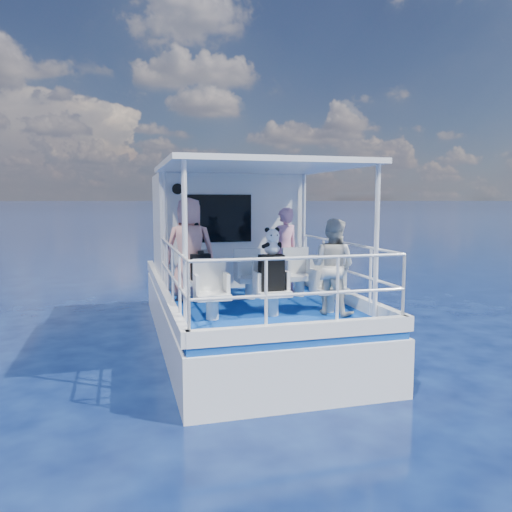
% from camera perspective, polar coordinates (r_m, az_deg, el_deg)
% --- Properties ---
extents(ground, '(2000.00, 2000.00, 0.00)m').
position_cam_1_polar(ground, '(8.70, -0.32, -10.96)').
color(ground, '#071137').
rests_on(ground, ground).
extents(hull, '(3.00, 7.00, 1.60)m').
position_cam_1_polar(hull, '(9.63, -1.88, -9.24)').
color(hull, white).
rests_on(hull, ground).
extents(deck, '(2.90, 6.90, 0.10)m').
position_cam_1_polar(deck, '(9.43, -1.89, -4.26)').
color(deck, navy).
rests_on(deck, hull).
extents(cabin, '(2.85, 2.00, 2.20)m').
position_cam_1_polar(cabin, '(10.55, -3.56, 3.17)').
color(cabin, white).
rests_on(cabin, deck).
extents(canopy, '(3.00, 3.20, 0.08)m').
position_cam_1_polar(canopy, '(8.12, 0.04, 10.24)').
color(canopy, white).
rests_on(canopy, cabin).
extents(canopy_posts, '(2.77, 2.97, 2.20)m').
position_cam_1_polar(canopy_posts, '(8.08, 0.13, 2.17)').
color(canopy_posts, white).
rests_on(canopy_posts, deck).
extents(railings, '(2.84, 3.59, 1.00)m').
position_cam_1_polar(railings, '(7.84, 0.76, -2.38)').
color(railings, white).
rests_on(railings, deck).
extents(seat_port_fwd, '(0.48, 0.46, 0.38)m').
position_cam_1_polar(seat_port_fwd, '(8.45, -6.60, -3.91)').
color(seat_port_fwd, silver).
rests_on(seat_port_fwd, deck).
extents(seat_center_fwd, '(0.48, 0.46, 0.38)m').
position_cam_1_polar(seat_center_fwd, '(8.63, -0.67, -3.65)').
color(seat_center_fwd, silver).
rests_on(seat_center_fwd, deck).
extents(seat_stbd_fwd, '(0.48, 0.46, 0.38)m').
position_cam_1_polar(seat_stbd_fwd, '(8.89, 4.96, -3.37)').
color(seat_stbd_fwd, silver).
rests_on(seat_stbd_fwd, deck).
extents(seat_port_aft, '(0.48, 0.46, 0.38)m').
position_cam_1_polar(seat_port_aft, '(7.19, -5.02, -5.73)').
color(seat_port_aft, silver).
rests_on(seat_port_aft, deck).
extents(seat_center_aft, '(0.48, 0.46, 0.38)m').
position_cam_1_polar(seat_center_aft, '(7.40, 1.88, -5.36)').
color(seat_center_aft, silver).
rests_on(seat_center_aft, deck).
extents(seat_stbd_aft, '(0.48, 0.46, 0.38)m').
position_cam_1_polar(seat_stbd_aft, '(7.71, 8.32, -4.94)').
color(seat_stbd_aft, silver).
rests_on(seat_stbd_aft, deck).
extents(passenger_port_fwd, '(0.76, 0.64, 1.74)m').
position_cam_1_polar(passenger_port_fwd, '(8.52, -7.59, 0.78)').
color(passenger_port_fwd, '#D9958C').
rests_on(passenger_port_fwd, deck).
extents(passenger_stbd_fwd, '(0.66, 0.53, 1.56)m').
position_cam_1_polar(passenger_stbd_fwd, '(9.08, 3.25, 0.61)').
color(passenger_stbd_fwd, pink).
rests_on(passenger_stbd_fwd, deck).
extents(passenger_stbd_aft, '(0.86, 0.88, 1.43)m').
position_cam_1_polar(passenger_stbd_aft, '(7.50, 8.76, -1.21)').
color(passenger_stbd_aft, beige).
rests_on(passenger_stbd_aft, deck).
extents(backpack_port, '(0.33, 0.18, 0.43)m').
position_cam_1_polar(backpack_port, '(8.34, -6.37, -1.24)').
color(backpack_port, black).
rests_on(backpack_port, seat_port_fwd).
extents(backpack_center, '(0.35, 0.20, 0.53)m').
position_cam_1_polar(backpack_center, '(7.29, 1.77, -1.91)').
color(backpack_center, black).
rests_on(backpack_center, seat_center_aft).
extents(compact_camera, '(0.09, 0.06, 0.06)m').
position_cam_1_polar(compact_camera, '(8.30, -6.34, 0.41)').
color(compact_camera, black).
rests_on(compact_camera, backpack_port).
extents(panda, '(0.26, 0.21, 0.39)m').
position_cam_1_polar(panda, '(7.27, 1.85, 1.71)').
color(panda, white).
rests_on(panda, backpack_center).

